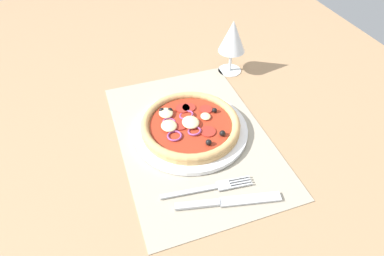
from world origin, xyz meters
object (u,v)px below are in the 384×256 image
object	(u,v)px
knife	(230,201)
wine_glass	(232,38)
fork	(212,188)
pizza	(192,124)
plate	(192,129)

from	to	relation	value
knife	wine_glass	bearing A→B (deg)	78.28
knife	fork	bearing A→B (deg)	128.02
pizza	knife	size ratio (longest dim) A/B	1.12
plate	wine_glass	xyz separation A→B (cm)	(-20.05, 18.22, 9.14)
fork	wine_glass	bearing A→B (deg)	67.69
plate	pizza	bearing A→B (deg)	-120.08
plate	fork	world-z (taller)	plate
pizza	fork	size ratio (longest dim) A/B	1.23
wine_glass	fork	bearing A→B (deg)	-28.63
pizza	fork	xyz separation A→B (cm)	(16.37, -1.53, -1.90)
pizza	wine_glass	size ratio (longest dim) A/B	1.49
pizza	fork	distance (cm)	16.55
fork	knife	world-z (taller)	knife
pizza	fork	bearing A→B (deg)	-5.36
fork	knife	size ratio (longest dim) A/B	0.91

